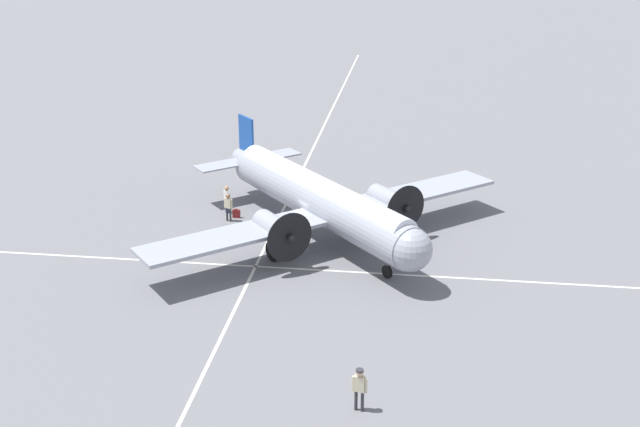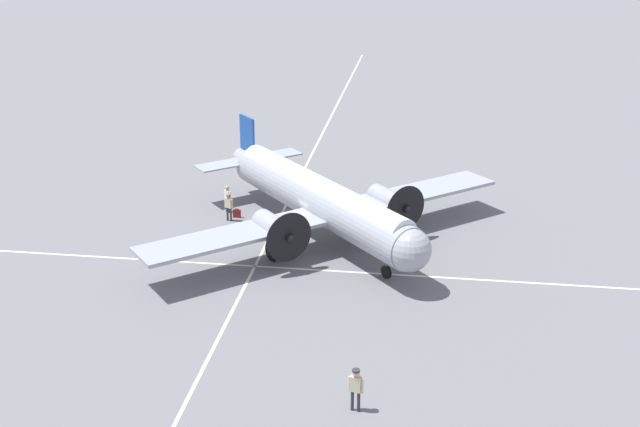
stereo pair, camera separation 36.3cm
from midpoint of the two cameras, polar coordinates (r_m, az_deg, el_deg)
ground_plane at (r=47.03m, az=0.22°, el=-1.74°), size 300.00×300.00×0.00m
apron_line_eastwest at (r=43.07m, az=-0.57°, el=-4.00°), size 120.00×0.16×0.01m
apron_line_northsouth at (r=47.49m, az=-3.30°, el=-1.54°), size 0.16×120.00×0.01m
airliner_main at (r=45.86m, az=0.47°, el=0.87°), size 19.21×18.88×5.39m
crew_foreground at (r=31.39m, az=2.90°, el=-12.09°), size 0.61×0.36×1.84m
passenger_boarding at (r=49.42m, az=-6.30°, el=0.67°), size 0.58×0.33×1.79m
ramp_agent at (r=50.78m, az=-6.39°, el=1.23°), size 0.50×0.42×1.78m
suitcase_near_door at (r=50.19m, az=-5.73°, el=0.01°), size 0.47×0.17×0.57m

